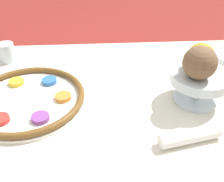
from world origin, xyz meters
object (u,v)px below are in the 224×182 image
object	(u,v)px
fruit_stand	(199,81)
cup_mid	(224,66)
orange_fruit	(201,56)
cup_near	(7,53)
napkin_roll	(190,136)
seder_plate	(27,99)
coconut	(200,63)

from	to	relation	value
fruit_stand	cup_mid	world-z (taller)	fruit_stand
fruit_stand	orange_fruit	world-z (taller)	orange_fruit
orange_fruit	cup_near	xyz separation A→B (m)	(-0.66, 0.27, -0.10)
cup_mid	napkin_roll	bearing A→B (deg)	-124.66
cup_near	napkin_roll	bearing A→B (deg)	-39.37
fruit_stand	napkin_roll	distance (m)	0.20
seder_plate	napkin_roll	distance (m)	0.50
orange_fruit	napkin_roll	world-z (taller)	orange_fruit
cup_mid	cup_near	bearing A→B (deg)	168.74
seder_plate	napkin_roll	size ratio (longest dim) A/B	2.09
coconut	fruit_stand	bearing A→B (deg)	49.48
cup_mid	orange_fruit	bearing A→B (deg)	-141.97
seder_plate	coconut	distance (m)	0.53
orange_fruit	cup_near	distance (m)	0.73
napkin_roll	cup_near	world-z (taller)	cup_near
orange_fruit	coconut	xyz separation A→B (m)	(-0.02, -0.05, 0.01)
napkin_roll	cup_mid	distance (m)	0.39
orange_fruit	napkin_roll	size ratio (longest dim) A/B	0.47
seder_plate	orange_fruit	bearing A→B (deg)	0.99
orange_fruit	fruit_stand	bearing A→B (deg)	-95.68
orange_fruit	cup_mid	world-z (taller)	orange_fruit
fruit_stand	seder_plate	bearing A→B (deg)	177.68
cup_near	cup_mid	bearing A→B (deg)	-11.26
cup_near	cup_mid	size ratio (longest dim) A/B	1.00
fruit_stand	cup_near	distance (m)	0.73
fruit_stand	cup_mid	bearing A→B (deg)	44.27
fruit_stand	orange_fruit	bearing A→B (deg)	84.32
seder_plate	napkin_roll	xyz separation A→B (m)	(0.46, -0.20, 0.00)
seder_plate	cup_mid	xyz separation A→B (m)	(0.68, 0.12, 0.02)
fruit_stand	cup_mid	xyz separation A→B (m)	(0.15, 0.14, -0.04)
seder_plate	orange_fruit	distance (m)	0.55
seder_plate	orange_fruit	size ratio (longest dim) A/B	4.47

